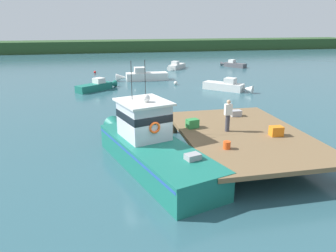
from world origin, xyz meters
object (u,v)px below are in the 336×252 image
(mooring_buoy_spare_mooring, at_px, (215,83))
(moored_boat_far_right, at_px, (176,66))
(moored_boat_mid_harbor, at_px, (227,86))
(mooring_buoy_channel_marker, at_px, (95,72))
(crate_stack_near_edge, at_px, (236,113))
(moored_boat_near_channel, at_px, (97,86))
(moored_boat_far_left, at_px, (233,65))
(crate_single_by_cleat, at_px, (276,131))
(mooring_buoy_inshore, at_px, (96,82))
(mooring_buoy_outer, at_px, (176,83))
(main_fishing_boat, at_px, (150,145))
(crate_single_far, at_px, (192,123))
(bait_bucket, at_px, (227,145))
(moored_boat_off_the_point, at_px, (143,76))
(deckhand_by_the_boat, at_px, (228,115))

(mooring_buoy_spare_mooring, bearing_deg, moored_boat_far_right, 95.85)
(moored_boat_mid_harbor, bearing_deg, mooring_buoy_channel_marker, 132.37)
(crate_stack_near_edge, height_order, moored_boat_mid_harbor, crate_stack_near_edge)
(moored_boat_near_channel, relative_size, moored_boat_far_left, 1.06)
(crate_single_by_cleat, relative_size, mooring_buoy_channel_marker, 1.87)
(moored_boat_near_channel, xyz_separation_m, mooring_buoy_inshore, (-0.05, 3.50, -0.18))
(mooring_buoy_outer, bearing_deg, moored_boat_far_right, 76.31)
(main_fishing_boat, distance_m, moored_boat_mid_harbor, 18.66)
(crate_single_by_cleat, height_order, moored_boat_far_right, crate_single_by_cleat)
(crate_single_far, height_order, mooring_buoy_outer, crate_single_far)
(crate_single_by_cleat, bearing_deg, moored_boat_near_channel, 114.22)
(bait_bucket, relative_size, moored_boat_far_left, 0.09)
(bait_bucket, distance_m, mooring_buoy_outer, 21.42)
(moored_boat_far_right, height_order, mooring_buoy_channel_marker, moored_boat_far_right)
(mooring_buoy_spare_mooring, relative_size, mooring_buoy_outer, 1.14)
(mooring_buoy_spare_mooring, bearing_deg, crate_single_by_cleat, -101.57)
(moored_boat_far_right, bearing_deg, moored_boat_mid_harbor, -85.12)
(crate_stack_near_edge, height_order, mooring_buoy_outer, crate_stack_near_edge)
(crate_single_far, xyz_separation_m, moored_boat_near_channel, (-4.91, 16.94, -1.03))
(crate_stack_near_edge, bearing_deg, mooring_buoy_channel_marker, 107.22)
(crate_single_by_cleat, height_order, moored_boat_off_the_point, crate_single_by_cleat)
(crate_stack_near_edge, distance_m, moored_boat_far_right, 28.56)
(moored_boat_far_right, bearing_deg, mooring_buoy_spare_mooring, -84.15)
(moored_boat_near_channel, relative_size, mooring_buoy_spare_mooring, 9.24)
(mooring_buoy_channel_marker, bearing_deg, crate_single_far, -79.69)
(crate_single_far, distance_m, moored_boat_off_the_point, 21.60)
(main_fishing_boat, bearing_deg, crate_single_far, 31.59)
(moored_boat_near_channel, bearing_deg, crate_single_by_cleat, -65.78)
(moored_boat_far_right, height_order, mooring_buoy_outer, moored_boat_far_right)
(crate_stack_near_edge, xyz_separation_m, moored_boat_near_channel, (-8.02, 15.37, -0.97))
(main_fishing_boat, distance_m, crate_single_by_cleat, 6.16)
(deckhand_by_the_boat, height_order, mooring_buoy_inshore, deckhand_by_the_boat)
(deckhand_by_the_boat, relative_size, mooring_buoy_outer, 4.11)
(crate_single_far, relative_size, crate_single_by_cleat, 1.00)
(moored_boat_far_left, distance_m, mooring_buoy_inshore, 22.32)
(mooring_buoy_inshore, bearing_deg, crate_single_by_cleat, -69.09)
(moored_boat_far_left, bearing_deg, deckhand_by_the_boat, -113.59)
(moored_boat_far_right, xyz_separation_m, mooring_buoy_outer, (-2.90, -11.89, -0.19))
(deckhand_by_the_boat, bearing_deg, main_fishing_boat, -171.52)
(crate_single_by_cleat, relative_size, deckhand_by_the_boat, 0.37)
(crate_single_far, distance_m, mooring_buoy_inshore, 21.07)
(crate_single_far, distance_m, moored_boat_mid_harbor, 16.11)
(bait_bucket, bearing_deg, moored_boat_mid_harbor, 68.02)
(crate_single_by_cleat, relative_size, moored_boat_mid_harbor, 0.14)
(crate_stack_near_edge, bearing_deg, crate_single_by_cleat, -81.72)
(moored_boat_off_the_point, relative_size, moored_boat_near_channel, 1.42)
(bait_bucket, distance_m, mooring_buoy_spare_mooring, 21.57)
(crate_stack_near_edge, xyz_separation_m, moored_boat_far_right, (3.18, 28.37, -0.99))
(bait_bucket, distance_m, moored_boat_mid_harbor, 18.68)
(crate_single_far, height_order, crate_single_by_cleat, crate_single_by_cleat)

